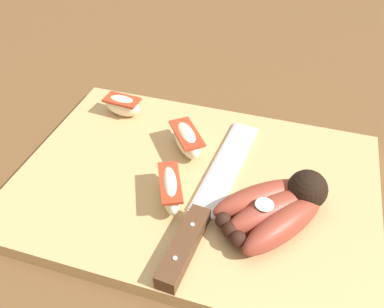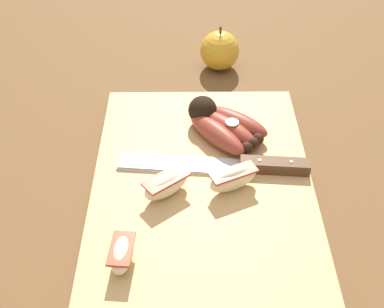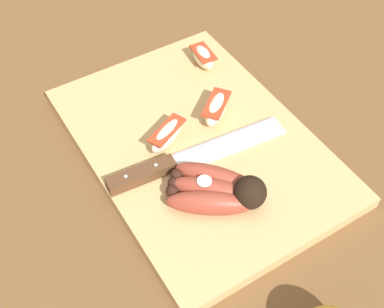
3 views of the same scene
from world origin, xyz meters
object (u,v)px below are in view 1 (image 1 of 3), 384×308
object	(u,v)px
chefs_knife	(201,214)
apple_wedge_middle	(187,139)
apple_wedge_near	(170,189)
apple_wedge_far	(123,105)
banana_bunch	(277,208)

from	to	relation	value
chefs_knife	apple_wedge_middle	bearing A→B (deg)	115.36
apple_wedge_middle	apple_wedge_near	bearing A→B (deg)	-83.96
apple_wedge_middle	apple_wedge_far	distance (m)	0.13
apple_wedge_middle	apple_wedge_far	size ratio (longest dim) A/B	1.23
banana_bunch	apple_wedge_near	xyz separation A→B (m)	(-0.12, -0.01, 0.00)
apple_wedge_near	apple_wedge_far	world-z (taller)	apple_wedge_near
chefs_knife	apple_wedge_far	size ratio (longest dim) A/B	4.83
banana_bunch	apple_wedge_far	bearing A→B (deg)	151.64
banana_bunch	apple_wedge_far	xyz separation A→B (m)	(-0.25, 0.13, -0.00)
chefs_knife	apple_wedge_near	distance (m)	0.05
banana_bunch	apple_wedge_middle	bearing A→B (deg)	147.52
apple_wedge_near	apple_wedge_middle	xyz separation A→B (m)	(-0.01, 0.09, -0.00)
apple_wedge_middle	apple_wedge_far	xyz separation A→B (m)	(-0.12, 0.05, -0.00)
chefs_knife	apple_wedge_far	world-z (taller)	apple_wedge_far
chefs_knife	apple_wedge_middle	distance (m)	0.12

